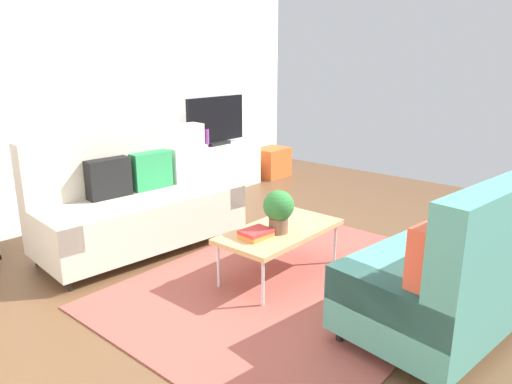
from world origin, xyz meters
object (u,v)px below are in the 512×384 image
Objects in this scene: tv_console at (216,167)px; bottle_2 at (207,138)px; tv at (216,121)px; bottle_1 at (202,142)px; couch_green at (470,262)px; vase_0 at (180,143)px; couch_beige at (138,202)px; table_book_0 at (256,235)px; coffee_table at (280,232)px; storage_trunk at (271,162)px; potted_plant at (279,209)px; bottle_0 at (196,140)px.

tv_console is 0.48m from bottle_2.
tv is 6.39× the size of bottle_1.
couch_green is 3.96m from tv_console.
tv reaches higher than vase_0.
couch_beige reaches higher than bottle_2.
table_book_0 is 1.25× the size of vase_0.
coffee_table is 3.47m from storage_trunk.
potted_plant is at bearing -17.01° from table_book_0.
vase_0 is at bearing 175.07° from tv_console.
bottle_2 is (0.20, 0.00, -0.00)m from bottle_0.
table_book_0 is at bearing -118.11° from vase_0.
couch_beige reaches higher than potted_plant.
bottle_0 is at bearing -177.07° from tv.
bottle_2 is at bearing 58.29° from potted_plant.
tv is 0.44m from bottle_0.
storage_trunk is at bearing -2.65° from bottle_2.
tv reaches higher than couch_green.
couch_beige is 1.47m from coffee_table.
coffee_table is 7.03× the size of bottle_1.
vase_0 is (-0.58, 0.05, 0.42)m from tv_console.
couch_beige is 5.62× the size of potted_plant.
vase_0 is at bearing 174.90° from storage_trunk.
tv reaches higher than table_book_0.
couch_green is 1.45m from coffee_table.
couch_green is 1.43× the size of tv_console.
tv_console is 5.88× the size of bottle_0.
tv is 0.37m from bottle_1.
bottle_0 is at bearing 180.00° from bottle_1.
couch_beige is at bearing -150.84° from bottle_0.
table_book_0 is 2.70m from bottle_0.
bottle_2 is (1.36, 2.28, 0.36)m from coffee_table.
bottle_1 is (1.27, 2.28, 0.33)m from coffee_table.
bottle_2 is at bearing 59.21° from coffee_table.
storage_trunk is (1.10, -0.08, -0.73)m from tv.
tv is at bearing 51.15° from table_book_0.
potted_plant reaches higher than tv_console.
couch_green reaches higher than bottle_0.
tv_console is 1.11m from storage_trunk.
couch_beige reaches higher than coffee_table.
bottle_0 reaches higher than coffee_table.
table_book_0 is 1.53× the size of bottle_1.
couch_green is 3.82m from bottle_0.
couch_green is at bearing -79.10° from coffee_table.
bottle_2 is (0.09, 0.00, 0.04)m from bottle_1.
coffee_table is at bearing 26.08° from potted_plant.
tv_console is at bearing 55.39° from potted_plant.
bottle_1 is (1.65, 0.86, 0.27)m from couch_beige.
tv_console is 8.95× the size of bottle_1.
storage_trunk is 1.76m from vase_0.
bottle_0 is 0.11m from bottle_1.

